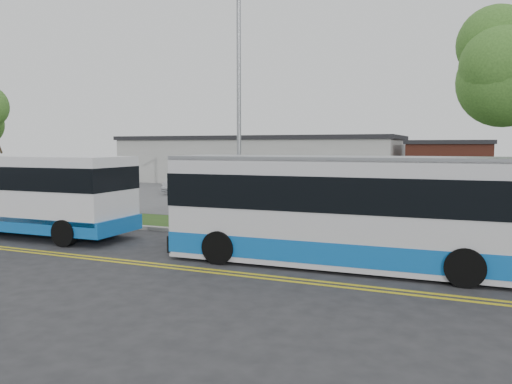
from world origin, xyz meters
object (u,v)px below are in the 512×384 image
at_px(transit_bus, 364,211).
at_px(parked_car_a, 192,183).
at_px(pedestrian, 63,199).
at_px(shuttle_bus, 47,194).
at_px(streetlight_near, 238,103).
at_px(parked_car_b, 77,183).

distance_m(transit_bus, parked_car_a, 22.71).
height_order(pedestrian, parked_car_a, pedestrian).
bearing_deg(pedestrian, parked_car_a, -91.49).
bearing_deg(shuttle_bus, pedestrian, 125.52).
bearing_deg(pedestrian, streetlight_near, -178.80).
distance_m(shuttle_bus, pedestrian, 4.65).
bearing_deg(parked_car_a, shuttle_bus, -63.27).
relative_size(shuttle_bus, parked_car_b, 1.71).
height_order(pedestrian, parked_car_b, pedestrian).
relative_size(pedestrian, parked_car_a, 0.39).
bearing_deg(streetlight_near, shuttle_bus, -142.82).
xyz_separation_m(shuttle_bus, parked_car_b, (-11.18, 13.74, -0.86)).
distance_m(streetlight_near, parked_car_b, 19.95).
xyz_separation_m(shuttle_bus, transit_bus, (12.01, -0.02, -0.04)).
distance_m(streetlight_near, transit_bus, 8.39).
bearing_deg(pedestrian, parked_car_b, -54.31).
relative_size(shuttle_bus, transit_bus, 0.71).
distance_m(transit_bus, parked_car_b, 26.97).
height_order(transit_bus, parked_car_a, transit_bus).
relative_size(streetlight_near, pedestrian, 5.48).
distance_m(pedestrian, parked_car_a, 13.00).
bearing_deg(streetlight_near, transit_bus, -36.75).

